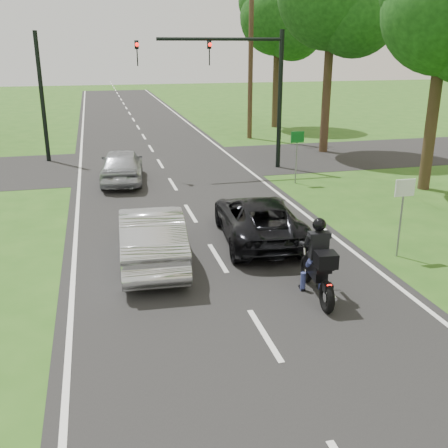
{
  "coord_description": "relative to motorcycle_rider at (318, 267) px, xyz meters",
  "views": [
    {
      "loc": [
        -2.91,
        -8.52,
        5.36
      ],
      "look_at": [
        -0.07,
        3.0,
        1.3
      ],
      "focal_mm": 42.0,
      "sensor_mm": 36.0,
      "label": 1
    }
  ],
  "objects": [
    {
      "name": "silver_sedan",
      "position": [
        -3.35,
        2.86,
        0.01
      ],
      "size": [
        1.79,
        4.53,
        1.47
      ],
      "primitive_type": "imported",
      "rotation": [
        0.0,
        0.0,
        3.09
      ],
      "color": "silver",
      "rests_on": "road"
    },
    {
      "name": "sign_green",
      "position": [
        3.26,
        9.7,
        0.86
      ],
      "size": [
        0.55,
        0.07,
        2.12
      ],
      "color": "slate",
      "rests_on": "ground"
    },
    {
      "name": "motorcycle_rider",
      "position": [
        0.0,
        0.0,
        0.0
      ],
      "size": [
        0.65,
        2.17,
        1.87
      ],
      "rotation": [
        0.0,
        0.0,
        -0.1
      ],
      "color": "black",
      "rests_on": "ground"
    },
    {
      "name": "cross_road",
      "position": [
        -1.64,
        14.72,
        -0.73
      ],
      "size": [
        60.0,
        7.0,
        0.01
      ],
      "primitive_type": "cube",
      "color": "black",
      "rests_on": "ground"
    },
    {
      "name": "dark_suv",
      "position": [
        -0.18,
        3.8,
        -0.08
      ],
      "size": [
        2.54,
        4.76,
        1.27
      ],
      "primitive_type": "imported",
      "rotation": [
        0.0,
        0.0,
        3.05
      ],
      "color": "black",
      "rests_on": "road"
    },
    {
      "name": "silver_suv",
      "position": [
        -3.59,
        11.59,
        -0.02
      ],
      "size": [
        2.06,
        4.27,
        1.4
      ],
      "primitive_type": "imported",
      "rotation": [
        0.0,
        0.0,
        3.04
      ],
      "color": "#AAACB2",
      "rests_on": "road"
    },
    {
      "name": "ground",
      "position": [
        -1.64,
        -1.28,
        -0.73
      ],
      "size": [
        140.0,
        140.0,
        0.0
      ],
      "primitive_type": "plane",
      "color": "#295517",
      "rests_on": "ground"
    },
    {
      "name": "tree_row_d",
      "position": [
        7.46,
        15.48,
        6.7
      ],
      "size": [
        5.76,
        5.58,
        10.45
      ],
      "color": "#332316",
      "rests_on": "ground"
    },
    {
      "name": "utility_pole_far",
      "position": [
        4.56,
        20.72,
        4.35
      ],
      "size": [
        1.6,
        0.28,
        10.0
      ],
      "color": "#4E3523",
      "rests_on": "ground"
    },
    {
      "name": "sign_white",
      "position": [
        3.06,
        1.7,
        0.86
      ],
      "size": [
        0.55,
        0.07,
        2.12
      ],
      "color": "slate",
      "rests_on": "ground"
    },
    {
      "name": "traffic_signal",
      "position": [
        1.7,
        12.72,
        3.4
      ],
      "size": [
        6.38,
        0.44,
        6.0
      ],
      "color": "black",
      "rests_on": "ground"
    },
    {
      "name": "road",
      "position": [
        -1.64,
        8.72,
        -0.73
      ],
      "size": [
        8.0,
        100.0,
        0.01
      ],
      "primitive_type": "cube",
      "color": "black",
      "rests_on": "ground"
    },
    {
      "name": "signal_pole_far",
      "position": [
        -6.84,
        16.72,
        2.27
      ],
      "size": [
        0.2,
        0.2,
        6.0
      ],
      "primitive_type": "cylinder",
      "color": "black",
      "rests_on": "ground"
    },
    {
      "name": "tree_row_e",
      "position": [
        7.84,
        24.5,
        6.1
      ],
      "size": [
        5.28,
        5.12,
        9.61
      ],
      "color": "#332316",
      "rests_on": "ground"
    }
  ]
}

